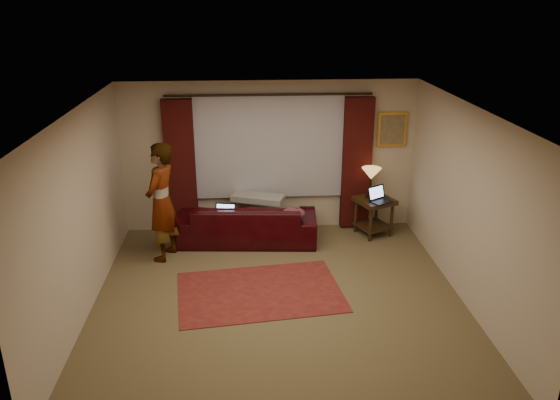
{
  "coord_description": "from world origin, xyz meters",
  "views": [
    {
      "loc": [
        -0.41,
        -6.48,
        3.93
      ],
      "look_at": [
        0.1,
        1.2,
        1.0
      ],
      "focal_mm": 35.0,
      "sensor_mm": 36.0,
      "label": 1
    }
  ],
  "objects_px": {
    "laptop_table": "(382,195)",
    "end_table": "(374,216)",
    "tiffany_lamp": "(371,183)",
    "person": "(162,202)",
    "sofa": "(247,215)",
    "laptop_sofa": "(224,213)"
  },
  "relations": [
    {
      "from": "laptop_table",
      "to": "end_table",
      "type": "bearing_deg",
      "value": 82.33
    },
    {
      "from": "sofa",
      "to": "laptop_sofa",
      "type": "height_order",
      "value": "sofa"
    },
    {
      "from": "sofa",
      "to": "tiffany_lamp",
      "type": "xyz_separation_m",
      "value": [
        2.11,
        0.19,
        0.45
      ]
    },
    {
      "from": "laptop_table",
      "to": "person",
      "type": "height_order",
      "value": "person"
    },
    {
      "from": "tiffany_lamp",
      "to": "person",
      "type": "distance_m",
      "value": 3.48
    },
    {
      "from": "tiffany_lamp",
      "to": "person",
      "type": "bearing_deg",
      "value": -167.95
    },
    {
      "from": "sofa",
      "to": "laptop_table",
      "type": "bearing_deg",
      "value": -176.63
    },
    {
      "from": "end_table",
      "to": "laptop_table",
      "type": "distance_m",
      "value": 0.49
    },
    {
      "from": "end_table",
      "to": "person",
      "type": "distance_m",
      "value": 3.59
    },
    {
      "from": "laptop_sofa",
      "to": "laptop_table",
      "type": "distance_m",
      "value": 2.63
    },
    {
      "from": "laptop_table",
      "to": "person",
      "type": "distance_m",
      "value": 3.58
    },
    {
      "from": "laptop_sofa",
      "to": "laptop_table",
      "type": "bearing_deg",
      "value": 13.32
    },
    {
      "from": "sofa",
      "to": "laptop_sofa",
      "type": "relative_size",
      "value": 6.39
    },
    {
      "from": "sofa",
      "to": "laptop_sofa",
      "type": "xyz_separation_m",
      "value": [
        -0.37,
        -0.2,
        0.12
      ]
    },
    {
      "from": "tiffany_lamp",
      "to": "laptop_table",
      "type": "xyz_separation_m",
      "value": [
        0.14,
        -0.23,
        -0.14
      ]
    },
    {
      "from": "tiffany_lamp",
      "to": "laptop_table",
      "type": "height_order",
      "value": "tiffany_lamp"
    },
    {
      "from": "end_table",
      "to": "sofa",
      "type": "bearing_deg",
      "value": -176.75
    },
    {
      "from": "laptop_sofa",
      "to": "laptop_table",
      "type": "height_order",
      "value": "laptop_table"
    },
    {
      "from": "laptop_sofa",
      "to": "end_table",
      "type": "bearing_deg",
      "value": 17.04
    },
    {
      "from": "sofa",
      "to": "tiffany_lamp",
      "type": "bearing_deg",
      "value": -170.41
    },
    {
      "from": "sofa",
      "to": "laptop_table",
      "type": "xyz_separation_m",
      "value": [
        2.25,
        -0.04,
        0.32
      ]
    },
    {
      "from": "laptop_table",
      "to": "person",
      "type": "xyz_separation_m",
      "value": [
        -3.55,
        -0.5,
        0.15
      ]
    }
  ]
}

